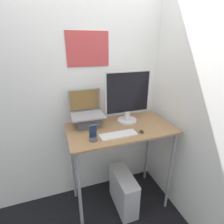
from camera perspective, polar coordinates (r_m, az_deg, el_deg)
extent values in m
plane|color=black|center=(2.27, 5.57, -32.17)|extent=(12.00, 12.00, 0.00)
cube|color=white|center=(2.04, -1.08, 6.74)|extent=(6.00, 0.05, 2.60)
cube|color=#BF3F3F|center=(1.88, -7.88, 19.68)|extent=(0.44, 0.01, 0.34)
cube|color=white|center=(1.80, 25.68, 2.46)|extent=(0.05, 6.00, 2.60)
cube|color=#936D47|center=(1.81, 2.80, -5.24)|extent=(1.08, 0.60, 0.02)
cylinder|color=gray|center=(1.82, -10.45, -25.63)|extent=(0.03, 0.03, 1.00)
cylinder|color=gray|center=(2.13, 18.44, -18.25)|extent=(0.03, 0.03, 1.00)
cylinder|color=gray|center=(2.19, -12.70, -16.16)|extent=(0.03, 0.03, 1.00)
cylinder|color=gray|center=(2.45, 11.34, -11.50)|extent=(0.03, 0.03, 1.00)
cube|color=#4C4C51|center=(1.82, -7.84, -2.99)|extent=(0.23, 0.17, 0.11)
cube|color=gray|center=(1.79, -7.95, -1.14)|extent=(0.33, 0.24, 0.02)
cube|color=gray|center=(1.87, -8.99, 3.97)|extent=(0.33, 0.04, 0.24)
cube|color=olive|center=(1.86, -8.95, 3.93)|extent=(0.30, 0.03, 0.21)
cylinder|color=silver|center=(1.93, 4.94, -2.74)|extent=(0.21, 0.21, 0.02)
cylinder|color=silver|center=(1.91, 4.99, -1.15)|extent=(0.06, 0.06, 0.10)
cube|color=silver|center=(1.83, 5.19, 6.34)|extent=(0.49, 0.01, 0.44)
cube|color=black|center=(1.82, 5.30, 6.27)|extent=(0.46, 0.01, 0.42)
cube|color=white|center=(1.65, 2.08, -7.41)|extent=(0.35, 0.11, 0.01)
cube|color=silver|center=(1.64, 2.09, -7.15)|extent=(0.32, 0.10, 0.00)
ellipsoid|color=#262626|center=(1.71, 9.67, -6.29)|extent=(0.03, 0.05, 0.02)
cylinder|color=#4C4C51|center=(1.57, -6.01, -8.98)|extent=(0.07, 0.07, 0.02)
cube|color=#4C515B|center=(1.55, -6.24, -6.29)|extent=(0.07, 0.04, 0.14)
cube|color=navy|center=(1.54, -6.20, -6.33)|extent=(0.06, 0.03, 0.13)
cube|color=silver|center=(2.23, 3.73, -24.23)|extent=(0.19, 0.47, 0.45)
cube|color=#ADADB2|center=(2.09, 6.58, -28.55)|extent=(0.18, 0.01, 0.43)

